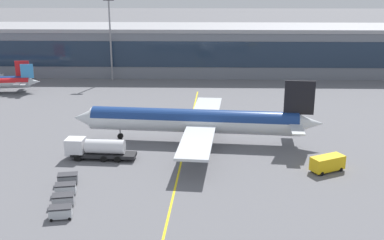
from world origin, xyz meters
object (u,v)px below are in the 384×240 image
at_px(fuel_tanker, 96,148).
at_px(main_airliner, 195,121).
at_px(crew_van, 327,163).
at_px(baggage_cart_1, 63,200).
at_px(baggage_cart_0, 61,212).
at_px(baggage_cart_2, 66,189).
at_px(baggage_cart_3, 68,179).

bearing_deg(fuel_tanker, main_airliner, 28.70).
bearing_deg(crew_van, baggage_cart_1, -161.78).
height_order(main_airliner, crew_van, main_airliner).
relative_size(baggage_cart_0, baggage_cart_2, 1.00).
bearing_deg(main_airliner, crew_van, -32.38).
bearing_deg(crew_van, fuel_tanker, 173.45).
bearing_deg(fuel_tanker, baggage_cart_2, -95.93).
xyz_separation_m(fuel_tanker, baggage_cart_2, (-1.29, -12.42, -0.96)).
bearing_deg(baggage_cart_1, baggage_cart_3, 100.82).
bearing_deg(baggage_cart_3, main_airliner, 45.86).
bearing_deg(baggage_cart_0, baggage_cart_3, 100.82).
bearing_deg(baggage_cart_0, crew_van, 23.06).
bearing_deg(baggage_cart_0, main_airliner, 60.53).
relative_size(fuel_tanker, baggage_cart_2, 3.78).
height_order(baggage_cart_1, baggage_cart_3, same).
xyz_separation_m(fuel_tanker, baggage_cart_0, (-0.09, -18.71, -0.96)).
height_order(crew_van, baggage_cart_0, crew_van).
height_order(baggage_cart_1, baggage_cart_2, same).
relative_size(fuel_tanker, baggage_cart_0, 3.78).
distance_m(main_airliner, fuel_tanker, 17.42).
bearing_deg(crew_van, baggage_cart_2, -166.72).
xyz_separation_m(main_airliner, fuel_tanker, (-15.18, -8.31, -2.01)).
relative_size(crew_van, baggage_cart_0, 1.87).
distance_m(main_airliner, baggage_cart_3, 24.69).
distance_m(crew_van, baggage_cart_1, 37.10).
bearing_deg(main_airliner, baggage_cart_0, -119.47).
distance_m(baggage_cart_0, baggage_cart_3, 9.60).
bearing_deg(crew_van, main_airliner, 147.62).
xyz_separation_m(crew_van, baggage_cart_2, (-35.83, -8.46, -0.53)).
bearing_deg(baggage_cart_3, baggage_cart_0, -79.18).
height_order(fuel_tanker, baggage_cart_1, fuel_tanker).
xyz_separation_m(main_airliner, baggage_cart_3, (-17.07, -17.59, -2.97)).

